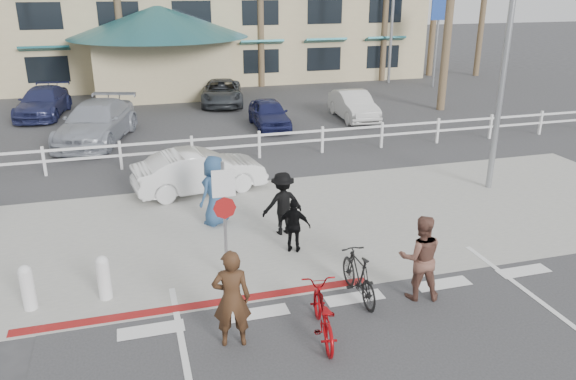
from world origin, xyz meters
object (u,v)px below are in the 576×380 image
object	(u,v)px
bike_black	(359,275)
car_white_sedan	(200,171)
bike_red	(322,314)
sign_post	(225,215)

from	to	relation	value
bike_black	car_white_sedan	distance (m)	7.34
bike_red	bike_black	xyz separation A→B (m)	(1.13, 1.04, 0.03)
sign_post	car_white_sedan	size ratio (longest dim) A/B	0.74
sign_post	car_white_sedan	bearing A→B (deg)	88.15
bike_black	car_white_sedan	bearing A→B (deg)	-72.48
bike_red	car_white_sedan	bearing A→B (deg)	-73.28
bike_black	sign_post	bearing A→B (deg)	-33.47
sign_post	bike_red	world-z (taller)	sign_post
sign_post	bike_black	world-z (taller)	sign_post
bike_red	car_white_sedan	world-z (taller)	car_white_sedan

